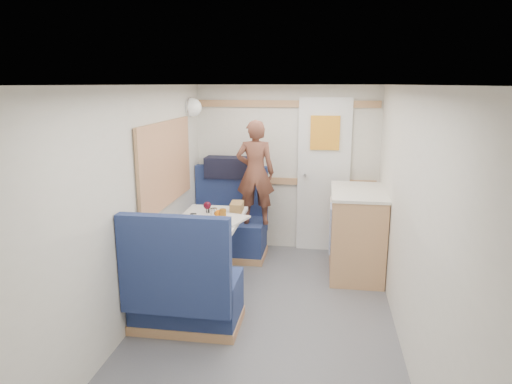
% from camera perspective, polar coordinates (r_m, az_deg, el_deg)
% --- Properties ---
extents(floor, '(4.50, 4.50, 0.00)m').
position_cam_1_polar(floor, '(3.81, 0.48, -18.40)').
color(floor, '#515156').
rests_on(floor, ground).
extents(ceiling, '(4.50, 4.50, 0.00)m').
position_cam_1_polar(ceiling, '(3.24, 0.55, 13.23)').
color(ceiling, silver).
rests_on(ceiling, wall_back).
extents(wall_back, '(2.20, 0.02, 2.00)m').
position_cam_1_polar(wall_back, '(5.57, 3.83, 2.91)').
color(wall_back, silver).
rests_on(wall_back, floor).
extents(wall_left, '(0.02, 4.50, 2.00)m').
position_cam_1_polar(wall_left, '(3.71, -16.58, -2.97)').
color(wall_left, silver).
rests_on(wall_left, floor).
extents(wall_right, '(0.02, 4.50, 2.00)m').
position_cam_1_polar(wall_right, '(3.42, 19.11, -4.51)').
color(wall_right, silver).
rests_on(wall_right, floor).
extents(oak_trim_low, '(2.15, 0.02, 0.08)m').
position_cam_1_polar(oak_trim_low, '(5.58, 3.79, 1.36)').
color(oak_trim_low, '#AD744E').
rests_on(oak_trim_low, wall_back).
extents(oak_trim_high, '(2.15, 0.02, 0.08)m').
position_cam_1_polar(oak_trim_high, '(5.46, 3.94, 10.95)').
color(oak_trim_high, '#AD744E').
rests_on(oak_trim_high, wall_back).
extents(side_window, '(0.04, 1.30, 0.72)m').
position_cam_1_polar(side_window, '(4.55, -11.25, 3.52)').
color(side_window, '#ACB89C').
rests_on(side_window, wall_left).
extents(rear_door, '(0.62, 0.12, 1.86)m').
position_cam_1_polar(rear_door, '(5.53, 8.45, 2.42)').
color(rear_door, white).
rests_on(rear_door, wall_back).
extents(dinette_table, '(0.62, 0.92, 0.72)m').
position_cam_1_polar(dinette_table, '(4.59, -5.78, -5.02)').
color(dinette_table, white).
rests_on(dinette_table, floor).
extents(bench_far, '(0.90, 0.59, 1.05)m').
position_cam_1_polar(bench_far, '(5.47, -3.46, -4.86)').
color(bench_far, navy).
rests_on(bench_far, floor).
extents(bench_near, '(0.90, 0.59, 1.05)m').
position_cam_1_polar(bench_near, '(3.92, -8.90, -12.65)').
color(bench_near, navy).
rests_on(bench_near, floor).
extents(ledge, '(0.90, 0.14, 0.04)m').
position_cam_1_polar(ledge, '(5.56, -2.99, 1.65)').
color(ledge, '#AD744E').
rests_on(ledge, bench_far).
extents(dome_light, '(0.20, 0.20, 0.20)m').
position_cam_1_polar(dome_light, '(5.28, -7.93, 10.45)').
color(dome_light, white).
rests_on(dome_light, wall_left).
extents(galley_counter, '(0.57, 0.92, 0.92)m').
position_cam_1_polar(galley_counter, '(5.02, 12.41, -4.86)').
color(galley_counter, '#AD744E').
rests_on(galley_counter, floor).
extents(person, '(0.45, 0.31, 1.18)m').
position_cam_1_polar(person, '(5.10, -0.09, 2.44)').
color(person, brown).
rests_on(person, bench_far).
extents(duffel_bag, '(0.52, 0.25, 0.25)m').
position_cam_1_polar(duffel_bag, '(5.55, -3.65, 3.12)').
color(duffel_bag, black).
rests_on(duffel_bag, ledge).
extents(tray, '(0.38, 0.43, 0.02)m').
position_cam_1_polar(tray, '(4.42, -3.32, -3.45)').
color(tray, silver).
rests_on(tray, dinette_table).
extents(orange_fruit, '(0.07, 0.07, 0.07)m').
position_cam_1_polar(orange_fruit, '(4.47, -4.82, -2.68)').
color(orange_fruit, orange).
rests_on(orange_fruit, tray).
extents(cheese_block, '(0.09, 0.06, 0.03)m').
position_cam_1_polar(cheese_block, '(4.16, -5.50, -4.24)').
color(cheese_block, '#F5E28D').
rests_on(cheese_block, tray).
extents(wine_glass, '(0.08, 0.08, 0.17)m').
position_cam_1_polar(wine_glass, '(4.48, -6.12, -1.78)').
color(wine_glass, white).
rests_on(wine_glass, dinette_table).
extents(tumbler_left, '(0.06, 0.06, 0.10)m').
position_cam_1_polar(tumbler_left, '(4.33, -7.83, -3.35)').
color(tumbler_left, white).
rests_on(tumbler_left, dinette_table).
extents(tumbler_right, '(0.07, 0.07, 0.11)m').
position_cam_1_polar(tumbler_right, '(4.48, -5.29, -2.69)').
color(tumbler_right, white).
rests_on(tumbler_right, dinette_table).
extents(beer_glass, '(0.07, 0.07, 0.11)m').
position_cam_1_polar(beer_glass, '(4.45, -4.17, -2.80)').
color(beer_glass, '#8D5214').
rests_on(beer_glass, dinette_table).
extents(pepper_grinder, '(0.04, 0.04, 0.11)m').
position_cam_1_polar(pepper_grinder, '(4.70, -6.05, -1.95)').
color(pepper_grinder, black).
rests_on(pepper_grinder, dinette_table).
extents(bread_loaf, '(0.14, 0.24, 0.10)m').
position_cam_1_polar(bread_loaf, '(4.72, -2.41, -1.88)').
color(bread_loaf, brown).
rests_on(bread_loaf, dinette_table).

